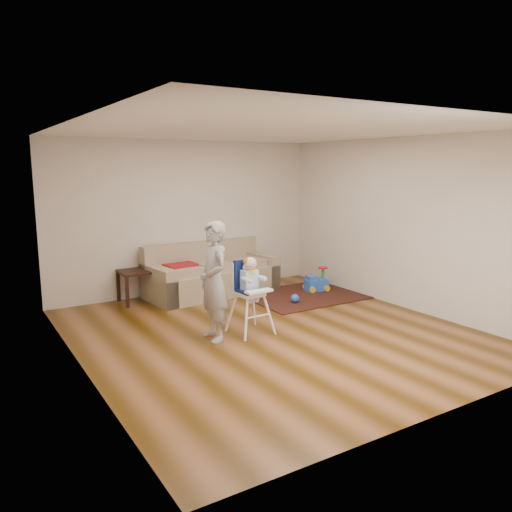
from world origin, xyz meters
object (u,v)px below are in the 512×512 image
toy_ball (295,298)px  ride_on_toy (316,279)px  high_chair (250,297)px  adult (214,281)px  sofa (213,269)px  side_table (137,286)px

toy_ball → ride_on_toy: bearing=29.7°
toy_ball → high_chair: 1.70m
adult → toy_ball: bearing=117.5°
adult → high_chair: bearing=91.0°
ride_on_toy → toy_ball: bearing=-140.4°
toy_ball → sofa: bearing=123.7°
side_table → adult: bearing=-83.3°
sofa → toy_ball: 1.60m
ride_on_toy → adult: 3.10m
toy_ball → high_chair: bearing=-147.8°
toy_ball → high_chair: high_chair is taller
adult → sofa: bearing=157.2°
ride_on_toy → toy_ball: 0.95m
sofa → high_chair: 2.24m
toy_ball → adult: bearing=-156.0°
sofa → side_table: bearing=166.8°
side_table → adult: 2.38m
sofa → ride_on_toy: bearing=-32.5°
side_table → ride_on_toy: 3.18m
ride_on_toy → high_chair: (-2.22, -1.35, 0.28)m
side_table → sofa: bearing=-6.9°
sofa → side_table: sofa is taller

